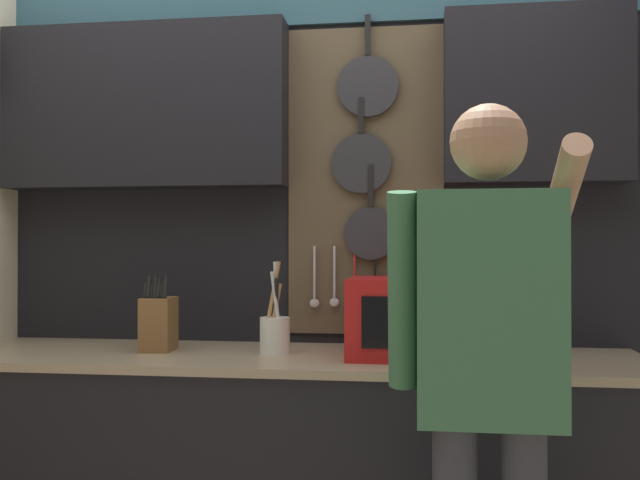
# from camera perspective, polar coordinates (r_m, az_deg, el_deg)

# --- Properties ---
(back_wall_unit) EXTENTS (3.07, 0.20, 2.46)m
(back_wall_unit) POSITION_cam_1_polar(r_m,az_deg,el_deg) (2.87, -1.69, 3.72)
(back_wall_unit) COLOR black
(back_wall_unit) RESTS_ON ground_plane
(microwave) EXTENTS (0.50, 0.40, 0.28)m
(microwave) POSITION_cam_1_polar(r_m,az_deg,el_deg) (2.55, 8.06, -6.13)
(microwave) COLOR red
(microwave) RESTS_ON base_cabinet_counter
(knife_block) EXTENTS (0.12, 0.16, 0.28)m
(knife_block) POSITION_cam_1_polar(r_m,az_deg,el_deg) (2.73, -12.79, -6.48)
(knife_block) COLOR brown
(knife_block) RESTS_ON base_cabinet_counter
(utensil_crock) EXTENTS (0.11, 0.11, 0.33)m
(utensil_crock) POSITION_cam_1_polar(r_m,az_deg,el_deg) (2.61, -3.63, -7.28)
(utensil_crock) COLOR white
(utensil_crock) RESTS_ON base_cabinet_counter
(person) EXTENTS (0.54, 0.60, 1.67)m
(person) POSITION_cam_1_polar(r_m,az_deg,el_deg) (1.99, 13.33, -9.03)
(person) COLOR #383842
(person) RESTS_ON ground_plane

